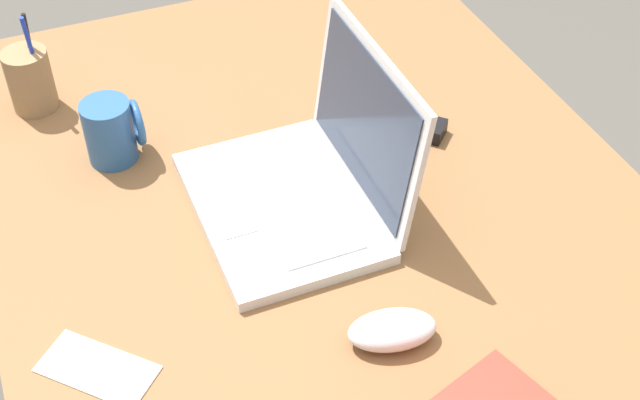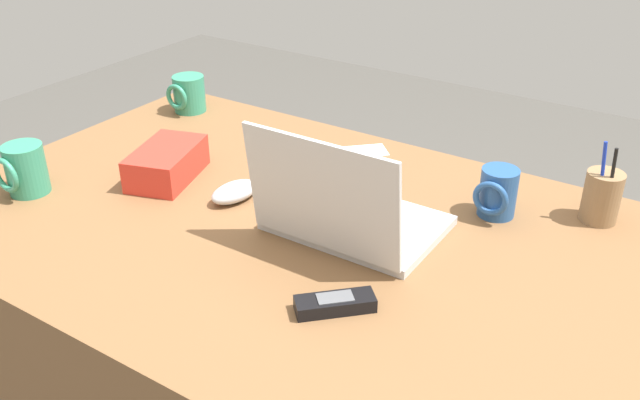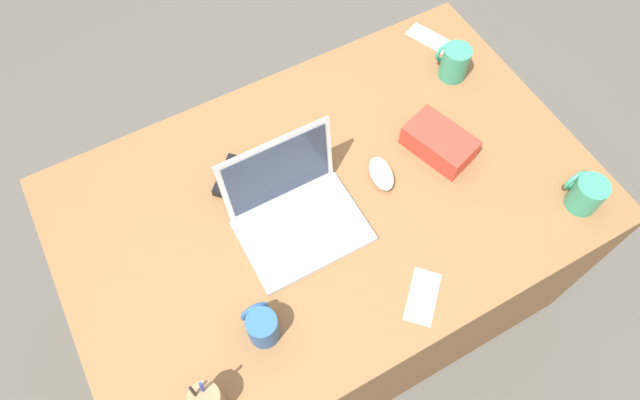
% 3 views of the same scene
% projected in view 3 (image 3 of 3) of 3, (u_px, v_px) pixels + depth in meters
% --- Properties ---
extents(ground_plane, '(6.00, 6.00, 0.00)m').
position_uv_depth(ground_plane, '(326.00, 290.00, 2.18)').
color(ground_plane, '#4C4944').
extents(desk, '(1.46, 0.94, 0.74)m').
position_uv_depth(desk, '(327.00, 252.00, 1.85)').
color(desk, brown).
rests_on(desk, ground).
extents(laptop, '(0.32, 0.27, 0.24)m').
position_uv_depth(laptop, '(295.00, 212.00, 1.45)').
color(laptop, silver).
rests_on(laptop, desk).
extents(computer_mouse, '(0.08, 0.12, 0.04)m').
position_uv_depth(computer_mouse, '(381.00, 173.00, 1.54)').
color(computer_mouse, silver).
rests_on(computer_mouse, desk).
extents(coffee_mug_white, '(0.08, 0.10, 0.11)m').
position_uv_depth(coffee_mug_white, '(454.00, 62.00, 1.69)').
color(coffee_mug_white, '#338C6B').
rests_on(coffee_mug_white, desk).
extents(coffee_mug_tall, '(0.07, 0.09, 0.10)m').
position_uv_depth(coffee_mug_tall, '(262.00, 326.00, 1.30)').
color(coffee_mug_tall, '#26518C').
rests_on(coffee_mug_tall, desk).
extents(coffee_mug_spare, '(0.09, 0.10, 0.10)m').
position_uv_depth(coffee_mug_spare, '(586.00, 194.00, 1.47)').
color(coffee_mug_spare, '#338C6B').
rests_on(coffee_mug_spare, desk).
extents(cordless_phone, '(0.12, 0.12, 0.03)m').
position_uv_depth(cordless_phone, '(228.00, 176.00, 1.54)').
color(cordless_phone, black).
rests_on(cordless_phone, desk).
extents(snack_bag, '(0.17, 0.22, 0.07)m').
position_uv_depth(snack_bag, '(439.00, 142.00, 1.57)').
color(snack_bag, red).
rests_on(snack_bag, desk).
extents(paper_note_near_laptop, '(0.15, 0.15, 0.00)m').
position_uv_depth(paper_note_near_laptop, '(423.00, 297.00, 1.39)').
color(paper_note_near_laptop, white).
rests_on(paper_note_near_laptop, desk).
extents(paper_note_left, '(0.12, 0.18, 0.00)m').
position_uv_depth(paper_note_left, '(432.00, 39.00, 1.81)').
color(paper_note_left, white).
rests_on(paper_note_left, desk).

